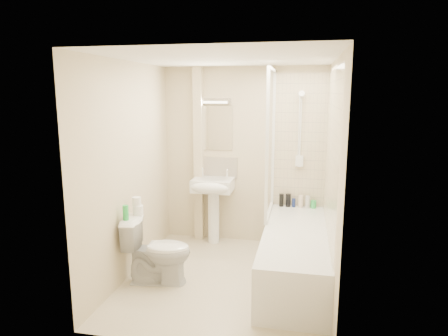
# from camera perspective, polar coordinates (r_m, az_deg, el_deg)

# --- Properties ---
(floor) EXTENTS (2.50, 2.50, 0.00)m
(floor) POSITION_cam_1_polar(r_m,az_deg,el_deg) (4.64, 0.25, -15.61)
(floor) COLOR beige
(floor) RESTS_ON ground
(wall_back) EXTENTS (2.20, 0.02, 2.40)m
(wall_back) POSITION_cam_1_polar(r_m,az_deg,el_deg) (5.46, 2.84, 1.67)
(wall_back) COLOR beige
(wall_back) RESTS_ON ground
(wall_left) EXTENTS (0.02, 2.50, 2.40)m
(wall_left) POSITION_cam_1_polar(r_m,az_deg,el_deg) (4.59, -13.34, -0.36)
(wall_left) COLOR beige
(wall_left) RESTS_ON ground
(wall_right) EXTENTS (0.02, 2.50, 2.40)m
(wall_right) POSITION_cam_1_polar(r_m,az_deg,el_deg) (4.18, 15.23, -1.53)
(wall_right) COLOR beige
(wall_right) RESTS_ON ground
(ceiling) EXTENTS (2.20, 2.50, 0.02)m
(ceiling) POSITION_cam_1_polar(r_m,az_deg,el_deg) (4.17, 0.28, 15.41)
(ceiling) COLOR white
(ceiling) RESTS_ON wall_back
(tile_back) EXTENTS (0.70, 0.01, 1.75)m
(tile_back) POSITION_cam_1_polar(r_m,az_deg,el_deg) (5.35, 10.82, 3.75)
(tile_back) COLOR beige
(tile_back) RESTS_ON wall_back
(tile_right) EXTENTS (0.01, 2.10, 1.75)m
(tile_right) POSITION_cam_1_polar(r_m,az_deg,el_deg) (4.33, 15.06, 1.94)
(tile_right) COLOR beige
(tile_right) RESTS_ON wall_right
(pipe_boxing) EXTENTS (0.12, 0.12, 2.40)m
(pipe_boxing) POSITION_cam_1_polar(r_m,az_deg,el_deg) (5.53, -3.63, 1.78)
(pipe_boxing) COLOR beige
(pipe_boxing) RESTS_ON ground
(splashback) EXTENTS (0.60, 0.02, 0.30)m
(splashback) POSITION_cam_1_polar(r_m,az_deg,el_deg) (5.55, -1.14, 0.05)
(splashback) COLOR beige
(splashback) RESTS_ON wall_back
(mirror) EXTENTS (0.46, 0.01, 0.60)m
(mirror) POSITION_cam_1_polar(r_m,az_deg,el_deg) (5.47, -1.17, 5.72)
(mirror) COLOR white
(mirror) RESTS_ON wall_back
(strip_light) EXTENTS (0.42, 0.07, 0.07)m
(strip_light) POSITION_cam_1_polar(r_m,az_deg,el_deg) (5.43, -1.24, 9.59)
(strip_light) COLOR silver
(strip_light) RESTS_ON wall_back
(bathtub) EXTENTS (0.70, 2.10, 0.55)m
(bathtub) POSITION_cam_1_polar(r_m,az_deg,el_deg) (4.63, 10.10, -11.92)
(bathtub) COLOR white
(bathtub) RESTS_ON ground
(shower_screen) EXTENTS (0.04, 0.92, 1.80)m
(shower_screen) POSITION_cam_1_polar(r_m,az_deg,el_deg) (4.93, 6.67, 3.57)
(shower_screen) COLOR white
(shower_screen) RESTS_ON bathtub
(shower_fixture) EXTENTS (0.10, 0.16, 0.99)m
(shower_fixture) POSITION_cam_1_polar(r_m,az_deg,el_deg) (5.30, 10.84, 4.99)
(shower_fixture) COLOR white
(shower_fixture) RESTS_ON wall_back
(pedestal_sink) EXTENTS (0.54, 0.49, 1.04)m
(pedestal_sink) POSITION_cam_1_polar(r_m,az_deg,el_deg) (5.40, -1.66, -3.51)
(pedestal_sink) COLOR white
(pedestal_sink) RESTS_ON ground
(bottle_black_a) EXTENTS (0.06, 0.06, 0.17)m
(bottle_black_a) POSITION_cam_1_polar(r_m,az_deg,el_deg) (5.44, 8.20, -4.57)
(bottle_black_a) COLOR black
(bottle_black_a) RESTS_ON bathtub
(bottle_black_b) EXTENTS (0.07, 0.07, 0.17)m
(bottle_black_b) POSITION_cam_1_polar(r_m,az_deg,el_deg) (5.43, 9.16, -4.58)
(bottle_black_b) COLOR black
(bottle_black_b) RESTS_ON bathtub
(bottle_blue) EXTENTS (0.05, 0.05, 0.12)m
(bottle_blue) POSITION_cam_1_polar(r_m,az_deg,el_deg) (5.44, 9.93, -4.90)
(bottle_blue) COLOR navy
(bottle_blue) RESTS_ON bathtub
(bottle_cream) EXTENTS (0.06, 0.06, 0.16)m
(bottle_cream) POSITION_cam_1_polar(r_m,az_deg,el_deg) (5.43, 10.90, -4.70)
(bottle_cream) COLOR #F8DFC0
(bottle_cream) RESTS_ON bathtub
(bottle_white_b) EXTENTS (0.06, 0.06, 0.16)m
(bottle_white_b) POSITION_cam_1_polar(r_m,az_deg,el_deg) (5.43, 11.86, -4.76)
(bottle_white_b) COLOR silver
(bottle_white_b) RESTS_ON bathtub
(bottle_green) EXTENTS (0.07, 0.07, 0.10)m
(bottle_green) POSITION_cam_1_polar(r_m,az_deg,el_deg) (5.44, 12.65, -5.07)
(bottle_green) COLOR green
(bottle_green) RESTS_ON bathtub
(toilet) EXTENTS (0.60, 0.82, 0.73)m
(toilet) POSITION_cam_1_polar(r_m,az_deg,el_deg) (4.50, -9.46, -11.53)
(toilet) COLOR white
(toilet) RESTS_ON ground
(toilet_roll_lower) EXTENTS (0.11, 0.11, 0.10)m
(toilet_roll_lower) POSITION_cam_1_polar(r_m,az_deg,el_deg) (4.53, -12.19, -5.89)
(toilet_roll_lower) COLOR white
(toilet_roll_lower) RESTS_ON toilet
(toilet_roll_upper) EXTENTS (0.10, 0.10, 0.09)m
(toilet_roll_upper) POSITION_cam_1_polar(r_m,az_deg,el_deg) (4.51, -12.38, -4.67)
(toilet_roll_upper) COLOR white
(toilet_roll_upper) RESTS_ON toilet_roll_lower
(green_bottle) EXTENTS (0.06, 0.06, 0.16)m
(green_bottle) POSITION_cam_1_polar(r_m,az_deg,el_deg) (4.37, -13.87, -6.22)
(green_bottle) COLOR green
(green_bottle) RESTS_ON toilet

